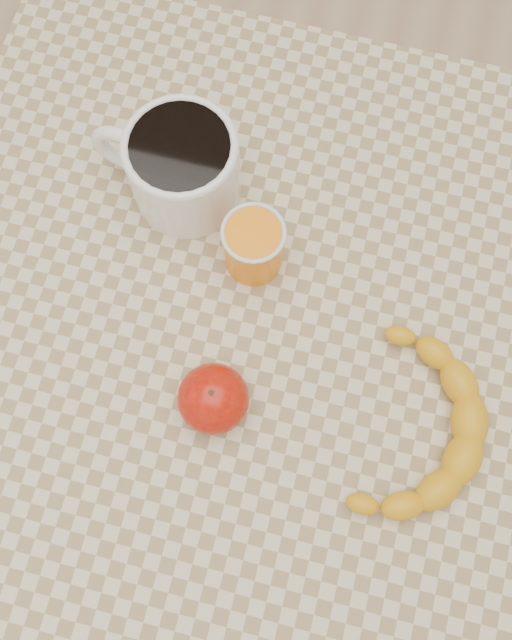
% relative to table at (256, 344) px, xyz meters
% --- Properties ---
extents(ground, '(3.00, 3.00, 0.00)m').
position_rel_table_xyz_m(ground, '(0.00, 0.00, -0.66)').
color(ground, tan).
rests_on(ground, ground).
extents(table, '(0.80, 0.80, 0.75)m').
position_rel_table_xyz_m(table, '(0.00, 0.00, 0.00)').
color(table, beige).
rests_on(table, ground).
extents(coffee_mug, '(0.18, 0.14, 0.11)m').
position_rel_table_xyz_m(coffee_mug, '(-0.12, 0.14, 0.14)').
color(coffee_mug, white).
rests_on(coffee_mug, table).
extents(orange_juice_glass, '(0.07, 0.07, 0.08)m').
position_rel_table_xyz_m(orange_juice_glass, '(-0.02, 0.07, 0.13)').
color(orange_juice_glass, orange).
rests_on(orange_juice_glass, table).
extents(apple, '(0.10, 0.10, 0.07)m').
position_rel_table_xyz_m(apple, '(-0.02, -0.10, 0.12)').
color(apple, '#910B04').
rests_on(apple, table).
extents(banana, '(0.26, 0.31, 0.04)m').
position_rel_table_xyz_m(banana, '(0.19, -0.08, 0.11)').
color(banana, orange).
rests_on(banana, table).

